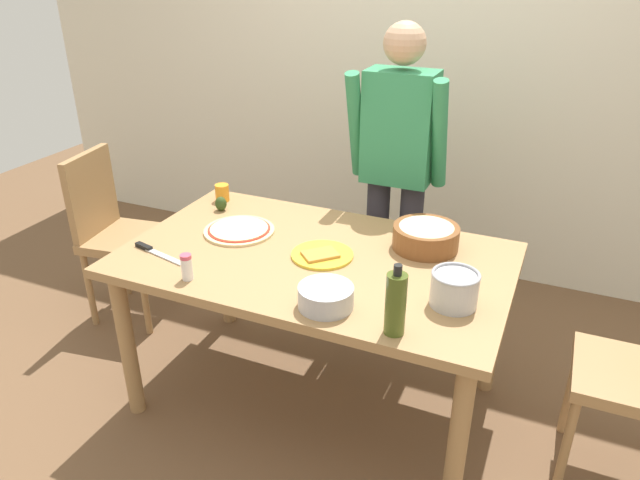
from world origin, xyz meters
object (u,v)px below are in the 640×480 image
dining_table (315,275)px  avocado (221,204)px  pizza_raw_on_board (239,230)px  chef_knife (154,251)px  plate_with_slice (322,255)px  salt_shaker (187,267)px  steel_pot (454,289)px  chair_wooden_left (114,227)px  cup_orange (222,193)px  mixing_bowl_steel (326,297)px  olive_oil_bottle (396,303)px  person_cook (397,164)px  popcorn_bowl (426,235)px

dining_table → avocado: avocado is taller
pizza_raw_on_board → chef_knife: bearing=-125.1°
plate_with_slice → salt_shaker: bearing=-136.5°
salt_shaker → steel_pot: bearing=13.3°
chair_wooden_left → cup_orange: 0.70m
mixing_bowl_steel → olive_oil_bottle: 0.29m
cup_orange → salt_shaker: salt_shaker is taller
mixing_bowl_steel → dining_table: bearing=119.7°
avocado → plate_with_slice: bearing=-20.9°
person_cook → chair_wooden_left: (-1.43, -0.51, -0.40)m
salt_shaker → pizza_raw_on_board: bearing=94.7°
steel_pot → popcorn_bowl: bearing=117.4°
steel_pot → cup_orange: (-1.28, 0.51, -0.02)m
cup_orange → chef_knife: size_ratio=0.30×
dining_table → salt_shaker: salt_shaker is taller
popcorn_bowl → salt_shaker: popcorn_bowl is taller
pizza_raw_on_board → salt_shaker: bearing=-85.3°
person_cook → cup_orange: 0.89m
avocado → popcorn_bowl: bearing=0.3°
plate_with_slice → salt_shaker: 0.55m
olive_oil_bottle → steel_pot: olive_oil_bottle is taller
olive_oil_bottle → salt_shaker: olive_oil_bottle is taller
olive_oil_bottle → cup_orange: 1.37m
person_cook → pizza_raw_on_board: size_ratio=5.08×
plate_with_slice → olive_oil_bottle: 0.60m
popcorn_bowl → avocado: 1.02m
olive_oil_bottle → salt_shaker: (-0.84, 0.02, -0.06)m
mixing_bowl_steel → avocado: bearing=143.9°
chair_wooden_left → salt_shaker: chair_wooden_left is taller
salt_shaker → chef_knife: bearing=154.2°
salt_shaker → mixing_bowl_steel: bearing=3.6°
dining_table → salt_shaker: 0.55m
pizza_raw_on_board → plate_with_slice: 0.44m
dining_table → plate_with_slice: bearing=7.3°
person_cook → plate_with_slice: 0.78m
person_cook → cup_orange: (-0.79, -0.40, -0.14)m
dining_table → popcorn_bowl: popcorn_bowl is taller
popcorn_bowl → cup_orange: size_ratio=3.29×
chair_wooden_left → olive_oil_bottle: size_ratio=3.71×
mixing_bowl_steel → steel_pot: bearing=25.3°
popcorn_bowl → steel_pot: size_ratio=1.61×
dining_table → person_cook: bearing=81.5°
cup_orange → chair_wooden_left: bearing=-169.8°
dining_table → person_cook: size_ratio=0.99×
steel_pot → avocado: steel_pot is taller
pizza_raw_on_board → chef_knife: size_ratio=1.11×
popcorn_bowl → mixing_bowl_steel: popcorn_bowl is taller
mixing_bowl_steel → person_cook: bearing=94.2°
popcorn_bowl → chef_knife: (-1.04, -0.50, -0.05)m
chair_wooden_left → avocado: chair_wooden_left is taller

